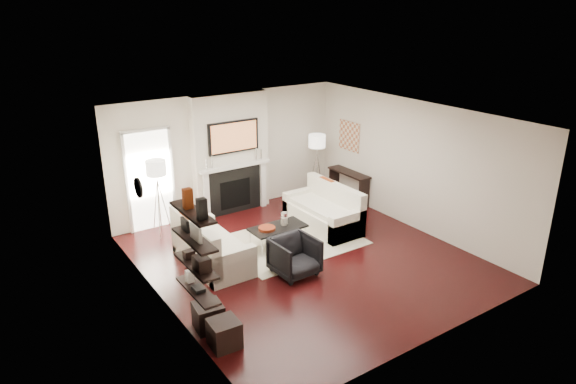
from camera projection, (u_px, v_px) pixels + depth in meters
room_envelope at (307, 191)px, 9.17m from camera, size 6.00×6.00×6.00m
chimney_breast at (231, 154)px, 11.40m from camera, size 1.80×0.25×2.70m
fireplace_surround at (235, 191)px, 11.59m from camera, size 1.30×0.02×1.04m
firebox at (235, 194)px, 11.61m from camera, size 0.75×0.02×0.65m
mantel_pilaster_l at (207, 196)px, 11.17m from camera, size 0.12×0.08×1.10m
mantel_pilaster_r at (263, 184)px, 11.93m from camera, size 0.12×0.08×1.10m
mantel_shelf at (235, 166)px, 11.34m from camera, size 1.70×0.18×0.07m
tv_body at (234, 137)px, 11.13m from camera, size 1.20×0.06×0.70m
tv_screen at (234, 137)px, 11.10m from camera, size 1.10×0.00×0.62m
candlestick_l_tall at (212, 162)px, 10.99m from camera, size 0.04×0.04×0.30m
candlestick_l_short at (207, 164)px, 10.94m from camera, size 0.04×0.04×0.24m
candlestick_r_tall at (256, 154)px, 11.57m from camera, size 0.04×0.04×0.30m
candlestick_r_short at (261, 154)px, 11.65m from camera, size 0.04×0.04×0.24m
hallway_panel at (150, 181)px, 10.62m from camera, size 0.90×0.02×2.10m
door_trim_l at (127, 185)px, 10.35m from camera, size 0.06×0.06×2.16m
door_trim_r at (172, 177)px, 10.85m from camera, size 0.06×0.06×2.16m
door_trim_top at (145, 130)px, 10.23m from camera, size 1.02×0.06×0.06m
rug at (291, 241)px, 10.33m from camera, size 2.60×2.00×0.01m
loveseat_left_base at (213, 253)px, 9.39m from camera, size 0.85×1.80×0.42m
loveseat_left_back at (195, 242)px, 9.11m from camera, size 0.18×1.80×0.80m
loveseat_left_arm_n at (233, 266)px, 8.73m from camera, size 0.85×0.18×0.60m
loveseat_left_arm_s at (194, 233)px, 9.99m from camera, size 0.85×0.18×0.60m
loveseat_left_cushion at (214, 240)px, 9.33m from camera, size 0.63×1.44×0.10m
pillow_left_orange at (187, 226)px, 9.27m from camera, size 0.10×0.42×0.42m
pillow_left_charcoal at (201, 238)px, 8.81m from camera, size 0.10×0.40×0.40m
loveseat_right_base at (322, 218)px, 10.92m from camera, size 0.85×1.80×0.42m
loveseat_right_back at (335, 201)px, 10.98m from camera, size 0.18×1.80×0.80m
loveseat_right_arm_n at (347, 227)px, 10.26m from camera, size 0.85×0.18×0.60m
loveseat_right_arm_s at (300, 202)px, 11.51m from camera, size 0.85×0.18×0.60m
loveseat_right_cushion at (321, 207)px, 10.80m from camera, size 0.63×1.44×0.10m
pillow_right_orange at (327, 188)px, 11.14m from camera, size 0.10×0.42×0.42m
pillow_right_charcoal at (345, 197)px, 10.68m from camera, size 0.10×0.40×0.40m
coffee_table at (278, 228)px, 9.99m from camera, size 1.10×0.55×0.04m
coffee_leg_nw at (262, 248)px, 9.63m from camera, size 0.02×0.02×0.38m
coffee_leg_ne at (305, 235)px, 10.15m from camera, size 0.02×0.02×0.38m
coffee_leg_sw at (250, 239)px, 9.97m from camera, size 0.02×0.02×0.38m
coffee_leg_se at (293, 228)px, 10.50m from camera, size 0.02×0.02×0.38m
hurricane_glass at (284, 218)px, 10.01m from camera, size 0.14×0.14×0.24m
hurricane_candle at (284, 221)px, 10.04m from camera, size 0.11×0.11×0.17m
copper_bowl at (267, 228)px, 9.84m from camera, size 0.33×0.33×0.05m
armchair at (295, 255)px, 8.98m from camera, size 0.75×0.71×0.75m
lamp_left_post at (160, 208)px, 10.43m from camera, size 0.02×0.02×1.20m
lamp_left_shade at (156, 168)px, 10.13m from camera, size 0.40×0.40×0.30m
lamp_left_leg_a at (165, 206)px, 10.48m from camera, size 0.25×0.02×1.23m
lamp_left_leg_b at (155, 207)px, 10.47m from camera, size 0.14×0.22×1.23m
lamp_left_leg_c at (159, 210)px, 10.32m from camera, size 0.14×0.22×1.23m
lamp_right_post at (316, 175)px, 12.38m from camera, size 0.02×0.02×1.20m
lamp_right_shade at (317, 141)px, 12.08m from camera, size 0.40×0.40×0.30m
lamp_right_leg_a at (320, 174)px, 12.44m from camera, size 0.25×0.02×1.23m
lamp_right_leg_b at (312, 175)px, 12.42m from camera, size 0.14×0.22×1.23m
lamp_right_leg_c at (317, 177)px, 12.28m from camera, size 0.14×0.22×1.23m
console_top at (349, 173)px, 12.15m from camera, size 0.35×1.20×0.04m
console_leg_n at (364, 194)px, 11.85m from camera, size 0.30×0.04×0.71m
console_leg_s at (334, 181)px, 12.70m from camera, size 0.30×0.04×0.71m
wall_art at (349, 136)px, 12.12m from camera, size 0.03×0.70×0.70m
shelf_bottom at (198, 291)px, 7.24m from camera, size 0.25×1.00×0.03m
shelf_lower at (196, 265)px, 7.10m from camera, size 0.25×1.00×0.04m
shelf_upper at (194, 239)px, 6.96m from camera, size 0.25×1.00×0.04m
shelf_top at (192, 212)px, 6.83m from camera, size 0.25×1.00×0.04m
decor_magfile_a at (202, 209)px, 6.52m from camera, size 0.12×0.10×0.28m
decor_magfile_b at (188, 198)px, 6.86m from camera, size 0.12×0.10×0.28m
decor_frame_a at (196, 233)px, 6.86m from camera, size 0.04×0.30×0.22m
decor_frame_b at (185, 225)px, 7.15m from camera, size 0.04×0.22×0.18m
decor_wine_rack at (202, 264)px, 6.91m from camera, size 0.18×0.25×0.20m
decor_box_small at (189, 254)px, 7.25m from camera, size 0.15×0.12×0.12m
decor_books at (198, 289)px, 7.21m from camera, size 0.14×0.20×0.05m
decor_box_tall at (190, 276)px, 7.41m from camera, size 0.10×0.10×0.18m
clock_rim at (138, 188)px, 8.31m from camera, size 0.04×0.34×0.34m
clock_face at (140, 187)px, 8.33m from camera, size 0.01×0.29×0.29m
ottoman_near at (208, 316)px, 7.52m from camera, size 0.45×0.45×0.40m
ottoman_far at (224, 334)px, 7.13m from camera, size 0.42×0.42×0.40m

